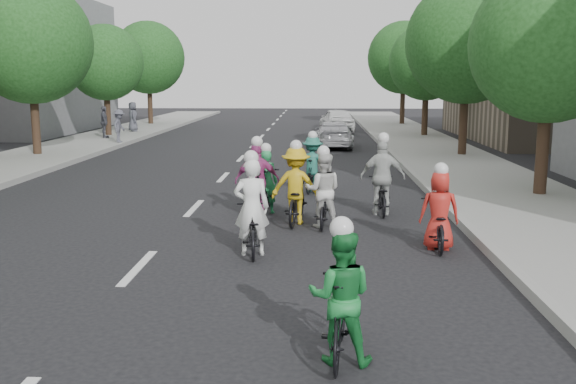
# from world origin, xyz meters

# --- Properties ---
(ground) EXTENTS (120.00, 120.00, 0.00)m
(ground) POSITION_xyz_m (0.00, 0.00, 0.00)
(ground) COLOR black
(ground) RESTS_ON ground
(curb_left) EXTENTS (0.18, 80.00, 0.18)m
(curb_left) POSITION_xyz_m (-6.05, 10.00, 0.09)
(curb_left) COLOR #999993
(curb_left) RESTS_ON ground
(sidewalk_right) EXTENTS (4.00, 80.00, 0.15)m
(sidewalk_right) POSITION_xyz_m (8.00, 10.00, 0.07)
(sidewalk_right) COLOR gray
(sidewalk_right) RESTS_ON ground
(curb_right) EXTENTS (0.18, 80.00, 0.18)m
(curb_right) POSITION_xyz_m (6.05, 10.00, 0.09)
(curb_right) COLOR #999993
(curb_right) RESTS_ON ground
(bldg_se) EXTENTS (10.00, 14.00, 8.00)m
(bldg_se) POSITION_xyz_m (16.00, 24.00, 4.00)
(bldg_se) COLOR gray
(bldg_se) RESTS_ON ground
(tree_l_3) EXTENTS (4.80, 4.80, 6.93)m
(tree_l_3) POSITION_xyz_m (-8.20, 15.00, 4.52)
(tree_l_3) COLOR black
(tree_l_3) RESTS_ON ground
(tree_l_4) EXTENTS (4.00, 4.00, 5.97)m
(tree_l_4) POSITION_xyz_m (-8.20, 24.00, 3.96)
(tree_l_4) COLOR black
(tree_l_4) RESTS_ON ground
(tree_l_5) EXTENTS (4.80, 4.80, 6.93)m
(tree_l_5) POSITION_xyz_m (-8.20, 33.00, 4.52)
(tree_l_5) COLOR black
(tree_l_5) RESTS_ON ground
(tree_r_0) EXTENTS (4.00, 4.00, 5.97)m
(tree_r_0) POSITION_xyz_m (8.80, 6.60, 3.96)
(tree_r_0) COLOR black
(tree_r_0) RESTS_ON ground
(tree_r_1) EXTENTS (4.80, 4.80, 6.93)m
(tree_r_1) POSITION_xyz_m (8.80, 15.60, 4.52)
(tree_r_1) COLOR black
(tree_r_1) RESTS_ON ground
(tree_r_2) EXTENTS (4.00, 4.00, 5.97)m
(tree_r_2) POSITION_xyz_m (8.80, 24.60, 3.96)
(tree_r_2) COLOR black
(tree_r_2) RESTS_ON ground
(tree_r_3) EXTENTS (4.80, 4.80, 6.93)m
(tree_r_3) POSITION_xyz_m (8.80, 33.60, 4.52)
(tree_r_3) COLOR black
(tree_r_3) RESTS_ON ground
(cyclist_0) EXTENTS (0.71, 1.65, 1.87)m
(cyclist_0) POSITION_xyz_m (1.81, 0.96, 0.60)
(cyclist_0) COLOR black
(cyclist_0) RESTS_ON ground
(cyclist_1) EXTENTS (0.78, 1.61, 1.64)m
(cyclist_1) POSITION_xyz_m (3.21, -3.40, 0.62)
(cyclist_1) COLOR black
(cyclist_1) RESTS_ON ground
(cyclist_2) EXTENTS (1.14, 1.91, 1.82)m
(cyclist_2) POSITION_xyz_m (2.52, 3.50, 0.66)
(cyclist_2) COLOR black
(cyclist_2) RESTS_ON ground
(cyclist_3) EXTENTS (1.04, 1.82, 1.85)m
(cyclist_3) POSITION_xyz_m (1.64, 4.02, 0.68)
(cyclist_3) COLOR black
(cyclist_3) RESTS_ON ground
(cyclist_4) EXTENTS (0.75, 1.70, 1.61)m
(cyclist_4) POSITION_xyz_m (5.20, 1.47, 0.56)
(cyclist_4) COLOR black
(cyclist_4) RESTS_ON ground
(cyclist_5) EXTENTS (0.68, 1.78, 1.64)m
(cyclist_5) POSITION_xyz_m (1.79, 4.61, 0.59)
(cyclist_5) COLOR black
(cyclist_5) RESTS_ON ground
(cyclist_6) EXTENTS (0.81, 1.56, 1.73)m
(cyclist_6) POSITION_xyz_m (3.10, 3.17, 0.62)
(cyclist_6) COLOR black
(cyclist_6) RESTS_ON ground
(cyclist_7) EXTENTS (1.10, 1.62, 1.70)m
(cyclist_7) POSITION_xyz_m (2.86, 7.41, 0.66)
(cyclist_7) COLOR black
(cyclist_7) RESTS_ON ground
(cyclist_8) EXTENTS (1.04, 1.60, 1.90)m
(cyclist_8) POSITION_xyz_m (4.48, 4.50, 0.67)
(cyclist_8) COLOR black
(cyclist_8) RESTS_ON ground
(follow_car_lead) EXTENTS (1.73, 4.17, 1.21)m
(follow_car_lead) POSITION_xyz_m (3.78, 19.30, 0.60)
(follow_car_lead) COLOR #BABABF
(follow_car_lead) RESTS_ON ground
(follow_car_trail) EXTENTS (2.22, 4.36, 1.42)m
(follow_car_trail) POSITION_xyz_m (4.22, 28.17, 0.71)
(follow_car_trail) COLOR white
(follow_car_trail) RESTS_ON ground
(spectator_0) EXTENTS (0.64, 1.04, 1.55)m
(spectator_0) POSITION_xyz_m (-6.30, 19.77, 0.92)
(spectator_0) COLOR #545562
(spectator_0) RESTS_ON sidewalk_left
(spectator_1) EXTENTS (0.73, 1.02, 1.61)m
(spectator_1) POSITION_xyz_m (-7.80, 22.17, 0.95)
(spectator_1) COLOR #4C4D59
(spectator_1) RESTS_ON sidewalk_left
(spectator_2) EXTENTS (0.79, 0.96, 1.67)m
(spectator_2) POSITION_xyz_m (-7.51, 26.32, 0.99)
(spectator_2) COLOR #4E4F5B
(spectator_2) RESTS_ON sidewalk_left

